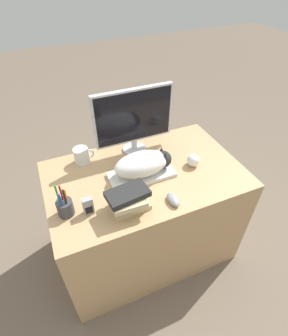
{
  "coord_description": "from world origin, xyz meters",
  "views": [
    {
      "loc": [
        -0.46,
        -0.7,
        1.82
      ],
      "look_at": [
        -0.01,
        0.35,
        0.83
      ],
      "focal_mm": 28.0,
      "sensor_mm": 36.0,
      "label": 1
    }
  ],
  "objects_px": {
    "cat": "(144,163)",
    "book_stack": "(128,200)",
    "keyboard": "(142,174)",
    "monitor": "(134,118)",
    "coffee_mug": "(82,156)",
    "phone": "(88,206)",
    "baseball": "(193,160)",
    "computer_mouse": "(173,200)",
    "pen_cup": "(65,207)"
  },
  "relations": [
    {
      "from": "pen_cup",
      "to": "baseball",
      "type": "distance_m",
      "value": 0.79
    },
    {
      "from": "phone",
      "to": "coffee_mug",
      "type": "bearing_deg",
      "value": 81.24
    },
    {
      "from": "baseball",
      "to": "pen_cup",
      "type": "bearing_deg",
      "value": -174.37
    },
    {
      "from": "phone",
      "to": "cat",
      "type": "bearing_deg",
      "value": 22.06
    },
    {
      "from": "keyboard",
      "to": "cat",
      "type": "relative_size",
      "value": 1.11
    },
    {
      "from": "monitor",
      "to": "computer_mouse",
      "type": "xyz_separation_m",
      "value": [
        0.02,
        -0.51,
        -0.22
      ]
    },
    {
      "from": "pen_cup",
      "to": "baseball",
      "type": "xyz_separation_m",
      "value": [
        0.79,
        0.08,
        -0.01
      ]
    },
    {
      "from": "monitor",
      "to": "pen_cup",
      "type": "xyz_separation_m",
      "value": [
        -0.51,
        -0.36,
        -0.19
      ]
    },
    {
      "from": "coffee_mug",
      "to": "phone",
      "type": "bearing_deg",
      "value": -98.76
    },
    {
      "from": "computer_mouse",
      "to": "coffee_mug",
      "type": "xyz_separation_m",
      "value": [
        -0.36,
        0.52,
        0.03
      ]
    },
    {
      "from": "cat",
      "to": "book_stack",
      "type": "height_order",
      "value": "cat"
    },
    {
      "from": "coffee_mug",
      "to": "book_stack",
      "type": "relative_size",
      "value": 0.56
    },
    {
      "from": "pen_cup",
      "to": "cat",
      "type": "bearing_deg",
      "value": 13.06
    },
    {
      "from": "coffee_mug",
      "to": "book_stack",
      "type": "height_order",
      "value": "book_stack"
    },
    {
      "from": "keyboard",
      "to": "pen_cup",
      "type": "distance_m",
      "value": 0.47
    },
    {
      "from": "keyboard",
      "to": "baseball",
      "type": "relative_size",
      "value": 4.9
    },
    {
      "from": "monitor",
      "to": "baseball",
      "type": "bearing_deg",
      "value": -46.14
    },
    {
      "from": "keyboard",
      "to": "phone",
      "type": "height_order",
      "value": "phone"
    },
    {
      "from": "book_stack",
      "to": "keyboard",
      "type": "bearing_deg",
      "value": 52.34
    },
    {
      "from": "phone",
      "to": "computer_mouse",
      "type": "bearing_deg",
      "value": -13.73
    },
    {
      "from": "monitor",
      "to": "keyboard",
      "type": "bearing_deg",
      "value": -102.23
    },
    {
      "from": "coffee_mug",
      "to": "phone",
      "type": "xyz_separation_m",
      "value": [
        -0.06,
        -0.41,
        -0.0
      ]
    },
    {
      "from": "phone",
      "to": "book_stack",
      "type": "relative_size",
      "value": 0.45
    },
    {
      "from": "cat",
      "to": "book_stack",
      "type": "relative_size",
      "value": 1.55
    },
    {
      "from": "baseball",
      "to": "computer_mouse",
      "type": "bearing_deg",
      "value": -138.85
    },
    {
      "from": "baseball",
      "to": "book_stack",
      "type": "height_order",
      "value": "book_stack"
    },
    {
      "from": "baseball",
      "to": "book_stack",
      "type": "bearing_deg",
      "value": -160.65
    },
    {
      "from": "cat",
      "to": "computer_mouse",
      "type": "bearing_deg",
      "value": -77.29
    },
    {
      "from": "keyboard",
      "to": "pen_cup",
      "type": "relative_size",
      "value": 1.9
    },
    {
      "from": "computer_mouse",
      "to": "baseball",
      "type": "xyz_separation_m",
      "value": [
        0.25,
        0.22,
        0.02
      ]
    },
    {
      "from": "monitor",
      "to": "coffee_mug",
      "type": "distance_m",
      "value": 0.39
    },
    {
      "from": "pen_cup",
      "to": "baseball",
      "type": "height_order",
      "value": "pen_cup"
    },
    {
      "from": "pen_cup",
      "to": "computer_mouse",
      "type": "bearing_deg",
      "value": -15.07
    },
    {
      "from": "computer_mouse",
      "to": "cat",
      "type": "bearing_deg",
      "value": 102.71
    },
    {
      "from": "keyboard",
      "to": "pen_cup",
      "type": "height_order",
      "value": "pen_cup"
    },
    {
      "from": "baseball",
      "to": "keyboard",
      "type": "bearing_deg",
      "value": 174.26
    },
    {
      "from": "cat",
      "to": "book_stack",
      "type": "xyz_separation_m",
      "value": [
        -0.18,
        -0.2,
        -0.02
      ]
    },
    {
      "from": "cat",
      "to": "computer_mouse",
      "type": "height_order",
      "value": "cat"
    },
    {
      "from": "cat",
      "to": "phone",
      "type": "xyz_separation_m",
      "value": [
        -0.37,
        -0.15,
        -0.04
      ]
    },
    {
      "from": "monitor",
      "to": "pen_cup",
      "type": "relative_size",
      "value": 2.46
    },
    {
      "from": "keyboard",
      "to": "phone",
      "type": "relative_size",
      "value": 3.78
    },
    {
      "from": "keyboard",
      "to": "baseball",
      "type": "height_order",
      "value": "baseball"
    },
    {
      "from": "coffee_mug",
      "to": "book_stack",
      "type": "bearing_deg",
      "value": -74.26
    },
    {
      "from": "monitor",
      "to": "baseball",
      "type": "height_order",
      "value": "monitor"
    },
    {
      "from": "keyboard",
      "to": "computer_mouse",
      "type": "bearing_deg",
      "value": -73.54
    },
    {
      "from": "keyboard",
      "to": "coffee_mug",
      "type": "xyz_separation_m",
      "value": [
        -0.29,
        0.26,
        0.04
      ]
    },
    {
      "from": "keyboard",
      "to": "baseball",
      "type": "distance_m",
      "value": 0.33
    },
    {
      "from": "cat",
      "to": "monitor",
      "type": "xyz_separation_m",
      "value": [
        0.04,
        0.25,
        0.15
      ]
    },
    {
      "from": "coffee_mug",
      "to": "baseball",
      "type": "distance_m",
      "value": 0.69
    },
    {
      "from": "keyboard",
      "to": "coffee_mug",
      "type": "distance_m",
      "value": 0.39
    }
  ]
}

